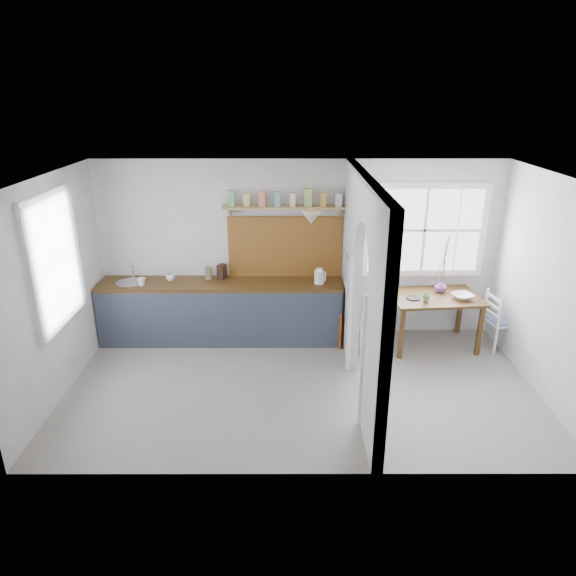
{
  "coord_description": "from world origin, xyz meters",
  "views": [
    {
      "loc": [
        -0.17,
        -5.59,
        3.48
      ],
      "look_at": [
        -0.16,
        0.41,
        1.16
      ],
      "focal_mm": 32.0,
      "sensor_mm": 36.0,
      "label": 1
    }
  ],
  "objects_px": {
    "chair_right": "(502,320)",
    "vase": "(441,286)",
    "chair_left": "(375,320)",
    "dining_table": "(432,321)",
    "kettle": "(319,276)"
  },
  "relations": [
    {
      "from": "chair_right",
      "to": "chair_left",
      "type": "bearing_deg",
      "value": 78.31
    },
    {
      "from": "dining_table",
      "to": "chair_right",
      "type": "relative_size",
      "value": 1.45
    },
    {
      "from": "chair_left",
      "to": "kettle",
      "type": "xyz_separation_m",
      "value": [
        -0.8,
        0.2,
        0.59
      ]
    },
    {
      "from": "dining_table",
      "to": "vase",
      "type": "bearing_deg",
      "value": 46.07
    },
    {
      "from": "dining_table",
      "to": "chair_right",
      "type": "bearing_deg",
      "value": -8.7
    },
    {
      "from": "dining_table",
      "to": "chair_left",
      "type": "relative_size",
      "value": 1.47
    },
    {
      "from": "dining_table",
      "to": "chair_right",
      "type": "distance_m",
      "value": 0.98
    },
    {
      "from": "chair_left",
      "to": "vase",
      "type": "bearing_deg",
      "value": 113.41
    },
    {
      "from": "chair_right",
      "to": "vase",
      "type": "xyz_separation_m",
      "value": [
        -0.86,
        0.21,
        0.43
      ]
    },
    {
      "from": "vase",
      "to": "chair_right",
      "type": "bearing_deg",
      "value": -13.55
    },
    {
      "from": "dining_table",
      "to": "kettle",
      "type": "relative_size",
      "value": 5.49
    },
    {
      "from": "vase",
      "to": "chair_left",
      "type": "bearing_deg",
      "value": -168.99
    },
    {
      "from": "chair_left",
      "to": "kettle",
      "type": "height_order",
      "value": "kettle"
    },
    {
      "from": "kettle",
      "to": "vase",
      "type": "distance_m",
      "value": 1.75
    },
    {
      "from": "kettle",
      "to": "vase",
      "type": "height_order",
      "value": "kettle"
    }
  ]
}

